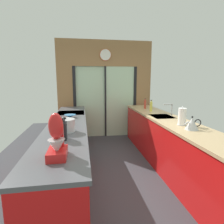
{
  "coord_description": "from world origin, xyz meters",
  "views": [
    {
      "loc": [
        -0.65,
        -2.8,
        1.62
      ],
      "look_at": [
        -0.04,
        0.96,
        0.96
      ],
      "focal_mm": 29.5,
      "sensor_mm": 36.0,
      "label": 1
    }
  ],
  "objects_px": {
    "stand_mixer": "(57,141)",
    "soap_bottle_near": "(151,106)",
    "kettle": "(192,124)",
    "mixing_bowl": "(70,116)",
    "knife_block": "(63,131)",
    "soap_bottle_far": "(145,104)",
    "stock_pot": "(65,125)",
    "oven_range": "(72,133)",
    "paper_towel_roll": "(182,117)"
  },
  "relations": [
    {
      "from": "stand_mixer",
      "to": "soap_bottle_near",
      "type": "distance_m",
      "value": 2.91
    },
    {
      "from": "kettle",
      "to": "soap_bottle_near",
      "type": "height_order",
      "value": "soap_bottle_near"
    },
    {
      "from": "mixing_bowl",
      "to": "knife_block",
      "type": "bearing_deg",
      "value": -90.0
    },
    {
      "from": "knife_block",
      "to": "stand_mixer",
      "type": "bearing_deg",
      "value": -90.0
    },
    {
      "from": "soap_bottle_far",
      "to": "stock_pot",
      "type": "bearing_deg",
      "value": -134.17
    },
    {
      "from": "oven_range",
      "to": "knife_block",
      "type": "xyz_separation_m",
      "value": [
        0.02,
        -1.86,
        0.57
      ]
    },
    {
      "from": "stock_pot",
      "to": "paper_towel_roll",
      "type": "distance_m",
      "value": 1.78
    },
    {
      "from": "oven_range",
      "to": "stand_mixer",
      "type": "relative_size",
      "value": 2.19
    },
    {
      "from": "kettle",
      "to": "knife_block",
      "type": "bearing_deg",
      "value": -174.93
    },
    {
      "from": "knife_block",
      "to": "kettle",
      "type": "height_order",
      "value": "knife_block"
    },
    {
      "from": "oven_range",
      "to": "soap_bottle_near",
      "type": "relative_size",
      "value": 3.53
    },
    {
      "from": "kettle",
      "to": "soap_bottle_far",
      "type": "height_order",
      "value": "soap_bottle_far"
    },
    {
      "from": "knife_block",
      "to": "kettle",
      "type": "distance_m",
      "value": 1.79
    },
    {
      "from": "mixing_bowl",
      "to": "kettle",
      "type": "distance_m",
      "value": 2.11
    },
    {
      "from": "soap_bottle_far",
      "to": "paper_towel_roll",
      "type": "distance_m",
      "value": 1.73
    },
    {
      "from": "oven_range",
      "to": "mixing_bowl",
      "type": "relative_size",
      "value": 4.21
    },
    {
      "from": "stock_pot",
      "to": "soap_bottle_far",
      "type": "distance_m",
      "value": 2.55
    },
    {
      "from": "stock_pot",
      "to": "paper_towel_roll",
      "type": "height_order",
      "value": "paper_towel_roll"
    },
    {
      "from": "stand_mixer",
      "to": "paper_towel_roll",
      "type": "height_order",
      "value": "stand_mixer"
    },
    {
      "from": "stand_mixer",
      "to": "soap_bottle_near",
      "type": "xyz_separation_m",
      "value": [
        1.78,
        2.3,
        -0.05
      ]
    },
    {
      "from": "paper_towel_roll",
      "to": "soap_bottle_near",
      "type": "bearing_deg",
      "value": 90.0
    },
    {
      "from": "oven_range",
      "to": "knife_block",
      "type": "distance_m",
      "value": 1.95
    },
    {
      "from": "soap_bottle_near",
      "to": "oven_range",
      "type": "bearing_deg",
      "value": 176.74
    },
    {
      "from": "oven_range",
      "to": "mixing_bowl",
      "type": "height_order",
      "value": "mixing_bowl"
    },
    {
      "from": "stock_pot",
      "to": "soap_bottle_far",
      "type": "height_order",
      "value": "soap_bottle_far"
    },
    {
      "from": "knife_block",
      "to": "kettle",
      "type": "relative_size",
      "value": 1.02
    },
    {
      "from": "oven_range",
      "to": "soap_bottle_near",
      "type": "xyz_separation_m",
      "value": [
        1.8,
        -0.1,
        0.58
      ]
    },
    {
      "from": "mixing_bowl",
      "to": "stock_pot",
      "type": "bearing_deg",
      "value": -90.0
    },
    {
      "from": "stand_mixer",
      "to": "kettle",
      "type": "height_order",
      "value": "stand_mixer"
    },
    {
      "from": "mixing_bowl",
      "to": "stand_mixer",
      "type": "bearing_deg",
      "value": -90.0
    },
    {
      "from": "stand_mixer",
      "to": "soap_bottle_far",
      "type": "xyz_separation_m",
      "value": [
        1.78,
        2.7,
        -0.05
      ]
    },
    {
      "from": "mixing_bowl",
      "to": "soap_bottle_far",
      "type": "height_order",
      "value": "soap_bottle_far"
    },
    {
      "from": "knife_block",
      "to": "stand_mixer",
      "type": "height_order",
      "value": "stand_mixer"
    },
    {
      "from": "oven_range",
      "to": "stand_mixer",
      "type": "xyz_separation_m",
      "value": [
        0.02,
        -2.4,
        0.63
      ]
    },
    {
      "from": "oven_range",
      "to": "mixing_bowl",
      "type": "xyz_separation_m",
      "value": [
        0.02,
        -0.57,
        0.5
      ]
    },
    {
      "from": "soap_bottle_far",
      "to": "mixing_bowl",
      "type": "bearing_deg",
      "value": -153.85
    },
    {
      "from": "kettle",
      "to": "soap_bottle_near",
      "type": "distance_m",
      "value": 1.6
    },
    {
      "from": "knife_block",
      "to": "kettle",
      "type": "bearing_deg",
      "value": 5.07
    },
    {
      "from": "stock_pot",
      "to": "oven_range",
      "type": "bearing_deg",
      "value": 90.69
    },
    {
      "from": "knife_block",
      "to": "soap_bottle_far",
      "type": "height_order",
      "value": "knife_block"
    },
    {
      "from": "oven_range",
      "to": "kettle",
      "type": "relative_size",
      "value": 3.41
    },
    {
      "from": "kettle",
      "to": "paper_towel_roll",
      "type": "xyz_separation_m",
      "value": [
        -0.0,
        0.27,
        0.05
      ]
    },
    {
      "from": "knife_block",
      "to": "soap_bottle_near",
      "type": "distance_m",
      "value": 2.5
    },
    {
      "from": "paper_towel_roll",
      "to": "knife_block",
      "type": "bearing_deg",
      "value": -166.46
    },
    {
      "from": "mixing_bowl",
      "to": "paper_towel_roll",
      "type": "distance_m",
      "value": 1.98
    },
    {
      "from": "stand_mixer",
      "to": "soap_bottle_far",
      "type": "height_order",
      "value": "stand_mixer"
    },
    {
      "from": "oven_range",
      "to": "paper_towel_roll",
      "type": "relative_size",
      "value": 3.07
    },
    {
      "from": "stand_mixer",
      "to": "soap_bottle_far",
      "type": "relative_size",
      "value": 1.65
    },
    {
      "from": "mixing_bowl",
      "to": "knife_block",
      "type": "relative_size",
      "value": 0.8
    },
    {
      "from": "stock_pot",
      "to": "soap_bottle_near",
      "type": "height_order",
      "value": "soap_bottle_near"
    }
  ]
}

